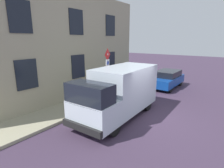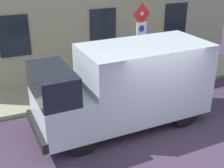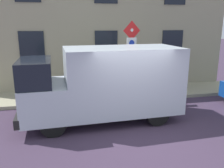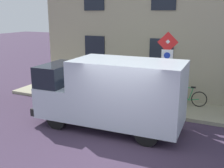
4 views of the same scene
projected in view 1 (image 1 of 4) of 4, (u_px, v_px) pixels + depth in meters
The scene contains 9 objects.
ground_plane at pixel (145, 117), 9.20m from camera, with size 80.00×80.00×0.00m, color #3D2E43.
sidewalk_slab at pixel (91, 100), 11.44m from camera, with size 2.07×14.50×0.14m, color #9C987C.
building_facade at pixel (74, 47), 11.44m from camera, with size 0.75×12.50×6.82m.
sign_post_stacked at pixel (107, 67), 11.00m from camera, with size 0.20×0.55×3.11m.
delivery_van at pixel (119, 91), 8.97m from camera, with size 2.21×5.41×2.50m.
parked_hatchback at pixel (167, 78), 14.80m from camera, with size 1.76×4.00×1.38m.
bicycle_green at pixel (99, 88), 12.66m from camera, with size 0.46×1.71×0.89m.
bicycle_red at pixel (89, 91), 11.90m from camera, with size 0.46×1.71×0.89m.
pedestrian at pixel (120, 77), 13.66m from camera, with size 0.44×0.48×1.72m.
Camera 1 is at (-3.74, 7.85, 3.86)m, focal length 28.54 mm.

